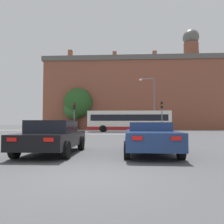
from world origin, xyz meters
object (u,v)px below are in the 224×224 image
traffic_light_near_left (74,113)px  pedestrian_waiting (69,124)px  car_saloon_left (53,136)px  street_lamp_junction (152,99)px  bus_crossing_lead (129,121)px  traffic_light_far_left (89,115)px  car_roadster_right (150,137)px  traffic_light_near_right (162,112)px

traffic_light_near_left → pedestrian_waiting: (-3.81, 12.91, -1.43)m
car_saloon_left → traffic_light_near_left: size_ratio=1.16×
street_lamp_junction → pedestrian_waiting: 16.42m
bus_crossing_lead → pedestrian_waiting: bearing=-123.9°
bus_crossing_lead → traffic_light_far_left: 9.44m
car_roadster_right → traffic_light_near_right: traffic_light_near_right is taller
traffic_light_far_left → bus_crossing_lead: bearing=-42.6°
car_saloon_left → traffic_light_near_left: bearing=100.5°
bus_crossing_lead → pedestrian_waiting: 12.84m
traffic_light_far_left → traffic_light_near_left: bearing=-89.7°
pedestrian_waiting → car_roadster_right: bearing=-46.1°
traffic_light_near_right → street_lamp_junction: 5.71m
car_saloon_left → traffic_light_near_right: traffic_light_near_right is taller
street_lamp_junction → pedestrian_waiting: street_lamp_junction is taller
bus_crossing_lead → traffic_light_near_left: 8.99m
street_lamp_junction → bus_crossing_lead: bearing=166.2°
car_roadster_right → traffic_light_near_left: (-7.15, 17.36, 1.86)m
traffic_light_near_right → traffic_light_near_left: size_ratio=1.03×
car_saloon_left → pedestrian_waiting: bearing=103.2°
street_lamp_junction → pedestrian_waiting: size_ratio=4.21×
traffic_light_near_right → traffic_light_near_left: (-10.62, 0.30, -0.06)m
pedestrian_waiting → street_lamp_junction: bearing=-5.8°
traffic_light_near_right → street_lamp_junction: street_lamp_junction is taller
car_roadster_right → traffic_light_near_left: bearing=113.9°
traffic_light_near_right → traffic_light_far_left: size_ratio=0.97×
traffic_light_near_left → pedestrian_waiting: traffic_light_near_left is taller
traffic_light_near_left → traffic_light_near_right: bearing=-1.6°
car_saloon_left → traffic_light_near_right: size_ratio=1.13×
car_saloon_left → traffic_light_far_left: traffic_light_far_left is taller
traffic_light_near_left → street_lamp_junction: 11.46m
car_saloon_left → street_lamp_junction: (6.98, 22.46, 4.02)m
bus_crossing_lead → traffic_light_near_left: (-6.84, -5.76, 0.89)m
traffic_light_near_right → pedestrian_waiting: 19.62m
street_lamp_junction → traffic_light_near_left: bearing=-153.8°
bus_crossing_lead → traffic_light_near_left: bearing=-49.9°
car_saloon_left → traffic_light_near_right: (7.50, 17.19, 1.88)m
bus_crossing_lead → traffic_light_far_left: bearing=-132.6°
traffic_light_near_right → pedestrian_waiting: size_ratio=2.07×
car_saloon_left → traffic_light_far_left: size_ratio=1.10×
car_saloon_left → street_lamp_junction: street_lamp_junction is taller
car_roadster_right → traffic_light_near_right: (3.47, 17.06, 1.92)m
traffic_light_near_left → street_lamp_junction: size_ratio=0.48×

